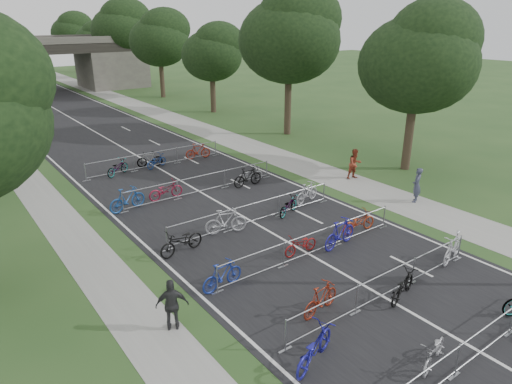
# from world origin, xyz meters

# --- Properties ---
(road) EXTENTS (11.00, 140.00, 0.01)m
(road) POSITION_xyz_m (0.00, 50.00, 0.01)
(road) COLOR black
(road) RESTS_ON ground
(sidewalk_right) EXTENTS (3.00, 140.00, 0.01)m
(sidewalk_right) POSITION_xyz_m (8.00, 50.00, 0.01)
(sidewalk_right) COLOR gray
(sidewalk_right) RESTS_ON ground
(lane_markings) EXTENTS (0.12, 140.00, 0.00)m
(lane_markings) POSITION_xyz_m (0.00, 50.00, 0.00)
(lane_markings) COLOR silver
(lane_markings) RESTS_ON ground
(overpass_bridge) EXTENTS (31.00, 8.00, 7.05)m
(overpass_bridge) POSITION_xyz_m (0.00, 65.00, 3.53)
(overpass_bridge) COLOR #4E4A46
(overpass_bridge) RESTS_ON ground
(tree_right_0) EXTENTS (7.17, 7.17, 10.93)m
(tree_right_0) POSITION_xyz_m (13.11, 15.93, 6.92)
(tree_right_0) COLOR #33261C
(tree_right_0) RESTS_ON ground
(tree_right_1) EXTENTS (8.18, 8.18, 12.47)m
(tree_right_1) POSITION_xyz_m (13.11, 27.93, 7.90)
(tree_right_1) COLOR #33261C
(tree_right_1) RESTS_ON ground
(tree_right_2) EXTENTS (6.16, 6.16, 9.39)m
(tree_right_2) POSITION_xyz_m (13.11, 39.93, 5.95)
(tree_right_2) COLOR #33261C
(tree_right_2) RESTS_ON ground
(tree_right_3) EXTENTS (7.17, 7.17, 10.93)m
(tree_right_3) POSITION_xyz_m (13.11, 51.93, 6.92)
(tree_right_3) COLOR #33261C
(tree_right_3) RESTS_ON ground
(tree_right_4) EXTENTS (8.18, 8.18, 12.47)m
(tree_right_4) POSITION_xyz_m (13.11, 63.93, 7.90)
(tree_right_4) COLOR #33261C
(tree_right_4) RESTS_ON ground
(tree_right_5) EXTENTS (6.16, 6.16, 9.39)m
(tree_right_5) POSITION_xyz_m (13.11, 75.93, 5.95)
(tree_right_5) COLOR #33261C
(tree_right_5) RESTS_ON ground
(tree_right_6) EXTENTS (7.17, 7.17, 10.93)m
(tree_right_6) POSITION_xyz_m (13.11, 87.93, 6.92)
(tree_right_6) COLOR #33261C
(tree_right_6) RESTS_ON ground
(barrier_row_1) EXTENTS (9.70, 0.08, 1.10)m
(barrier_row_1) POSITION_xyz_m (0.00, 3.60, 0.55)
(barrier_row_1) COLOR #929499
(barrier_row_1) RESTS_ON ground
(barrier_row_2) EXTENTS (9.70, 0.08, 1.10)m
(barrier_row_2) POSITION_xyz_m (0.00, 7.20, 0.55)
(barrier_row_2) COLOR #929499
(barrier_row_2) RESTS_ON ground
(barrier_row_3) EXTENTS (9.70, 0.08, 1.10)m
(barrier_row_3) POSITION_xyz_m (0.00, 11.00, 0.55)
(barrier_row_3) COLOR #929499
(barrier_row_3) RESTS_ON ground
(barrier_row_4) EXTENTS (9.70, 0.08, 1.10)m
(barrier_row_4) POSITION_xyz_m (0.00, 15.00, 0.55)
(barrier_row_4) COLOR #929499
(barrier_row_4) RESTS_ON ground
(barrier_row_5) EXTENTS (9.70, 0.08, 1.10)m
(barrier_row_5) POSITION_xyz_m (0.00, 20.00, 0.55)
(barrier_row_5) COLOR #929499
(barrier_row_5) RESTS_ON ground
(barrier_row_6) EXTENTS (9.70, 0.08, 1.10)m
(barrier_row_6) POSITION_xyz_m (0.00, 26.00, 0.55)
(barrier_row_6) COLOR #929499
(barrier_row_6) RESTS_ON ground
(bike_5) EXTENTS (1.80, 1.04, 0.89)m
(bike_5) POSITION_xyz_m (-1.62, 4.21, 0.45)
(bike_5) COLOR gray
(bike_5) RESTS_ON ground
(bike_8) EXTENTS (2.23, 1.42, 1.10)m
(bike_8) POSITION_xyz_m (-4.30, 6.31, 0.55)
(bike_8) COLOR navy
(bike_8) RESTS_ON ground
(bike_9) EXTENTS (1.87, 0.81, 1.08)m
(bike_9) POSITION_xyz_m (-2.47, 7.93, 0.54)
(bike_9) COLOR maroon
(bike_9) RESTS_ON ground
(bike_10) EXTENTS (2.04, 1.19, 1.01)m
(bike_10) POSITION_xyz_m (0.43, 6.84, 0.51)
(bike_10) COLOR black
(bike_10) RESTS_ON ground
(bike_11) EXTENTS (2.08, 1.00, 1.20)m
(bike_11) POSITION_xyz_m (4.30, 7.30, 0.60)
(bike_11) COLOR #B4B4BC
(bike_11) RESTS_ON ground
(bike_12) EXTENTS (1.84, 0.70, 1.08)m
(bike_12) POSITION_xyz_m (-4.30, 11.13, 0.54)
(bike_12) COLOR navy
(bike_12) RESTS_ON ground
(bike_13) EXTENTS (1.69, 0.61, 0.88)m
(bike_13) POSITION_xyz_m (-0.27, 11.37, 0.44)
(bike_13) COLOR maroon
(bike_13) RESTS_ON ground
(bike_14) EXTENTS (2.16, 0.90, 1.26)m
(bike_14) POSITION_xyz_m (1.52, 10.89, 0.63)
(bike_14) COLOR navy
(bike_14) RESTS_ON ground
(bike_15) EXTENTS (1.96, 0.80, 1.01)m
(bike_15) POSITION_xyz_m (3.28, 11.39, 0.50)
(bike_15) COLOR #9D3316
(bike_15) RESTS_ON ground
(bike_16) EXTENTS (2.18, 1.01, 1.10)m
(bike_16) POSITION_xyz_m (-4.23, 14.39, 0.55)
(bike_16) COLOR black
(bike_16) RESTS_ON ground
(bike_17) EXTENTS (2.05, 1.14, 1.19)m
(bike_17) POSITION_xyz_m (-1.71, 14.89, 0.59)
(bike_17) COLOR #9FA0A6
(bike_17) RESTS_ON ground
(bike_18) EXTENTS (1.87, 1.24, 0.93)m
(bike_18) POSITION_xyz_m (1.99, 14.86, 0.46)
(bike_18) COLOR #929499
(bike_18) RESTS_ON ground
(bike_19) EXTENTS (1.93, 0.93, 1.12)m
(bike_19) POSITION_xyz_m (3.81, 15.47, 0.56)
(bike_19) COLOR #A5A5AD
(bike_19) RESTS_ON ground
(bike_20) EXTENTS (2.14, 0.96, 1.24)m
(bike_20) POSITION_xyz_m (-4.30, 20.15, 0.62)
(bike_20) COLOR #1A4790
(bike_20) RESTS_ON ground
(bike_21) EXTENTS (1.97, 0.69, 1.03)m
(bike_21) POSITION_xyz_m (-2.04, 20.41, 0.52)
(bike_21) COLOR maroon
(bike_21) RESTS_ON ground
(bike_22) EXTENTS (1.93, 0.57, 1.16)m
(bike_22) POSITION_xyz_m (2.73, 19.40, 0.58)
(bike_22) COLOR black
(bike_22) RESTS_ON ground
(bike_23) EXTENTS (1.81, 0.67, 0.94)m
(bike_23) POSITION_xyz_m (3.26, 19.91, 0.47)
(bike_23) COLOR #A5A7AD
(bike_23) RESTS_ON ground
(bike_24) EXTENTS (1.95, 1.49, 0.98)m
(bike_24) POSITION_xyz_m (-2.65, 25.93, 0.49)
(bike_24) COLOR #929499
(bike_24) RESTS_ON ground
(bike_25) EXTENTS (1.76, 0.91, 1.02)m
(bike_25) POSITION_xyz_m (-0.30, 26.34, 0.51)
(bike_25) COLOR #929499
(bike_25) RESTS_ON ground
(bike_26) EXTENTS (1.81, 1.19, 0.90)m
(bike_26) POSITION_xyz_m (-0.03, 25.92, 0.45)
(bike_26) COLOR navy
(bike_26) RESTS_ON ground
(bike_27) EXTENTS (1.87, 0.82, 1.09)m
(bike_27) POSITION_xyz_m (3.21, 26.08, 0.54)
(bike_27) COLOR #9D2B16
(bike_27) RESTS_ON ground
(pedestrian_a) EXTENTS (0.82, 0.73, 1.89)m
(pedestrian_a) POSITION_xyz_m (8.58, 12.09, 0.94)
(pedestrian_a) COLOR #34384E
(pedestrian_a) RESTS_ON ground
(pedestrian_b) EXTENTS (1.01, 0.84, 1.87)m
(pedestrian_b) POSITION_xyz_m (8.81, 16.65, 0.93)
(pedestrian_b) COLOR maroon
(pedestrian_b) RESTS_ON ground
(pedestrian_c) EXTENTS (1.11, 0.86, 1.76)m
(pedestrian_c) POSITION_xyz_m (-6.80, 10.10, 0.88)
(pedestrian_c) COLOR #2A2B2D
(pedestrian_c) RESTS_ON ground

